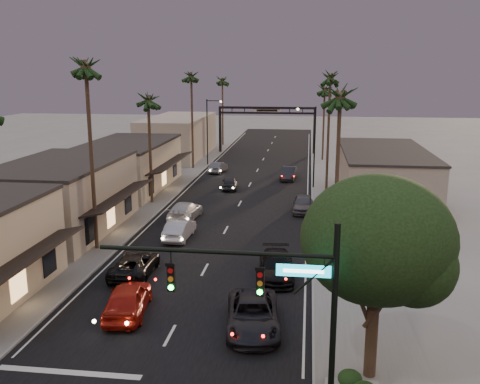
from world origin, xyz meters
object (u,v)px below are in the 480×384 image
(corner_tree, at_px, (379,245))
(oncoming_red, at_px, (128,299))
(streetlight_left, at_px, (209,127))
(palm_rc, at_px, (325,87))
(palm_far, at_px, (222,78))
(arch, at_px, (267,118))
(palm_lb, at_px, (85,62))
(curbside_near, at_px, (253,315))
(traffic_signal, at_px, (280,296))
(palm_ld, at_px, (191,73))
(oncoming_pickup, at_px, (135,264))
(curbside_black, at_px, (277,266))
(palm_ra, at_px, (340,91))
(streetlight_right, at_px, (312,140))
(oncoming_silver, at_px, (180,229))
(palm_lc, at_px, (148,96))
(palm_rb, at_px, (330,74))

(corner_tree, height_order, oncoming_red, corner_tree)
(corner_tree, distance_m, streetlight_left, 53.15)
(palm_rc, bearing_deg, palm_far, 140.36)
(arch, bearing_deg, corner_tree, -81.38)
(palm_lb, height_order, curbside_near, palm_lb)
(curbside_near, bearing_deg, streetlight_left, 96.38)
(traffic_signal, distance_m, palm_rc, 60.31)
(palm_ld, height_order, oncoming_pickup, palm_ld)
(curbside_black, bearing_deg, arch, 90.28)
(oncoming_red, relative_size, oncoming_pickup, 0.98)
(curbside_near, height_order, curbside_black, curbside_near)
(streetlight_left, height_order, curbside_near, streetlight_left)
(palm_ra, bearing_deg, palm_lb, -173.37)
(arch, distance_m, oncoming_pickup, 52.82)
(oncoming_pickup, relative_size, curbside_near, 0.91)
(curbside_black, bearing_deg, curbside_near, -101.14)
(palm_far, distance_m, curbside_black, 62.08)
(palm_lb, distance_m, curbside_black, 18.77)
(palm_ld, distance_m, curbside_black, 40.80)
(palm_ra, distance_m, palm_far, 56.58)
(palm_lb, relative_size, curbside_near, 2.69)
(streetlight_right, height_order, oncoming_silver, streetlight_right)
(palm_ld, distance_m, oncoming_silver, 32.34)
(streetlight_left, xyz_separation_m, palm_ra, (15.52, -34.00, 6.11))
(oncoming_silver, bearing_deg, oncoming_red, 93.13)
(corner_tree, height_order, streetlight_left, streetlight_left)
(palm_ra, xyz_separation_m, curbside_black, (-3.83, -5.74, -10.70))
(palm_lb, height_order, oncoming_red, palm_lb)
(streetlight_left, xyz_separation_m, oncoming_pickup, (2.66, -40.43, -4.61))
(palm_lb, distance_m, curbside_near, 20.83)
(palm_lc, height_order, palm_rc, same)
(traffic_signal, bearing_deg, streetlight_right, 88.28)
(palm_ra, distance_m, oncoming_red, 19.62)
(arch, distance_m, oncoming_silver, 45.05)
(corner_tree, distance_m, oncoming_red, 14.11)
(palm_ra, height_order, oncoming_pickup, palm_ra)
(palm_rb, bearing_deg, palm_lc, -155.06)
(streetlight_left, xyz_separation_m, oncoming_red, (4.09, -45.93, -4.47))
(streetlight_left, relative_size, palm_lb, 0.59)
(palm_rc, distance_m, curbside_near, 53.86)
(arch, xyz_separation_m, oncoming_red, (-2.83, -57.93, -4.67))
(oncoming_pickup, bearing_deg, arch, -96.60)
(corner_tree, height_order, palm_lb, palm_lb)
(oncoming_pickup, bearing_deg, palm_ra, -155.40)
(streetlight_left, xyz_separation_m, palm_lc, (-1.68, -22.00, 5.14))
(arch, xyz_separation_m, palm_rc, (8.60, -6.00, 4.94))
(oncoming_red, xyz_separation_m, curbside_near, (6.84, -0.85, -0.07))
(palm_ld, height_order, curbside_near, palm_ld)
(palm_rb, distance_m, palm_rc, 20.09)
(palm_rc, bearing_deg, curbside_black, -94.79)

